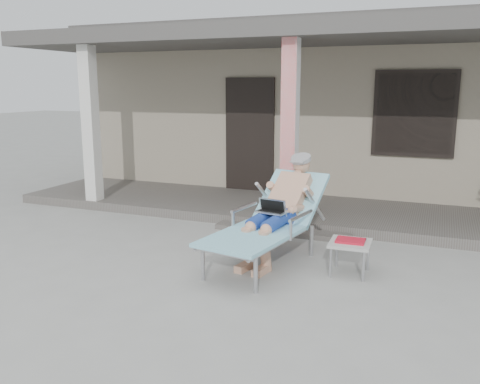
% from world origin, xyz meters
% --- Properties ---
extents(ground, '(60.00, 60.00, 0.00)m').
position_xyz_m(ground, '(0.00, 0.00, 0.00)').
color(ground, '#9E9E99').
rests_on(ground, ground).
extents(house, '(10.40, 5.40, 3.30)m').
position_xyz_m(house, '(0.00, 6.50, 1.67)').
color(house, '#9F937E').
rests_on(house, ground).
extents(porch_deck, '(10.00, 2.00, 0.15)m').
position_xyz_m(porch_deck, '(0.00, 3.00, 0.07)').
color(porch_deck, '#605B56').
rests_on(porch_deck, ground).
extents(porch_overhang, '(10.00, 2.30, 2.85)m').
position_xyz_m(porch_overhang, '(0.00, 2.95, 2.79)').
color(porch_overhang, silver).
rests_on(porch_overhang, porch_deck).
extents(porch_step, '(2.00, 0.30, 0.07)m').
position_xyz_m(porch_step, '(0.00, 1.85, 0.04)').
color(porch_step, '#605B56').
rests_on(porch_step, ground).
extents(lounger, '(1.12, 2.12, 1.34)m').
position_xyz_m(lounger, '(0.23, 0.74, 0.82)').
color(lounger, '#B7B7BC').
rests_on(lounger, ground).
extents(side_table, '(0.47, 0.47, 0.41)m').
position_xyz_m(side_table, '(1.18, 0.60, 0.34)').
color(side_table, '#B1B1AC').
rests_on(side_table, ground).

